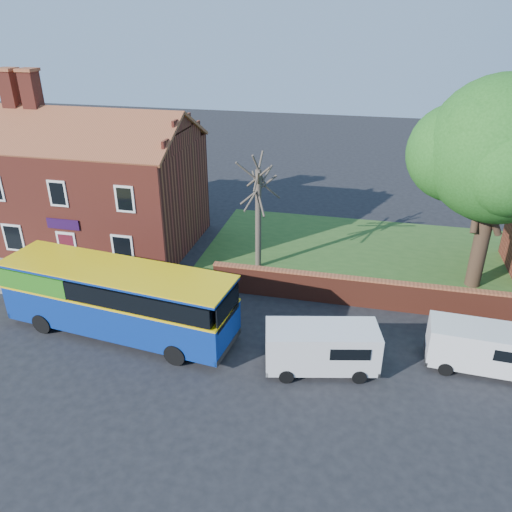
% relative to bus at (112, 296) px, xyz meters
% --- Properties ---
extents(ground, '(120.00, 120.00, 0.00)m').
position_rel_bus_xyz_m(ground, '(1.38, -2.18, -1.89)').
color(ground, black).
rests_on(ground, ground).
extents(pavement, '(18.00, 3.50, 0.12)m').
position_rel_bus_xyz_m(pavement, '(-5.62, 3.57, -1.83)').
color(pavement, gray).
rests_on(pavement, ground).
extents(kerb, '(18.00, 0.15, 0.14)m').
position_rel_bus_xyz_m(kerb, '(-5.62, 1.82, -1.82)').
color(kerb, slate).
rests_on(kerb, ground).
extents(grass_strip, '(26.00, 12.00, 0.04)m').
position_rel_bus_xyz_m(grass_strip, '(14.38, 10.82, -1.87)').
color(grass_strip, '#426B28').
rests_on(grass_strip, ground).
extents(shop_building, '(12.30, 8.13, 10.50)m').
position_rel_bus_xyz_m(shop_building, '(-5.64, 9.31, 1.53)').
color(shop_building, maroon).
rests_on(shop_building, ground).
extents(boundary_wall, '(22.00, 0.38, 1.60)m').
position_rel_bus_xyz_m(boundary_wall, '(14.38, 4.82, -1.07)').
color(boundary_wall, maroon).
rests_on(boundary_wall, ground).
extents(bus, '(11.18, 4.06, 3.33)m').
position_rel_bus_xyz_m(bus, '(0.00, 0.00, 0.00)').
color(bus, navy).
rests_on(bus, ground).
extents(van_near, '(4.91, 2.80, 2.03)m').
position_rel_bus_xyz_m(van_near, '(9.73, -0.67, -0.75)').
color(van_near, silver).
rests_on(van_near, ground).
extents(van_far, '(4.57, 2.07, 1.97)m').
position_rel_bus_xyz_m(van_far, '(16.30, 0.87, -0.79)').
color(van_far, silver).
rests_on(van_far, ground).
extents(large_tree, '(9.14, 7.23, 11.15)m').
position_rel_bus_xyz_m(large_tree, '(17.18, 8.61, 5.42)').
color(large_tree, black).
rests_on(large_tree, ground).
extents(bare_tree, '(2.43, 2.89, 6.47)m').
position_rel_bus_xyz_m(bare_tree, '(5.10, 7.90, 1.44)').
color(bare_tree, '#4C4238').
rests_on(bare_tree, ground).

